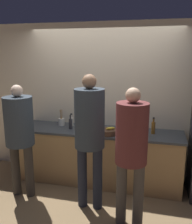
{
  "coord_description": "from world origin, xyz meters",
  "views": [
    {
      "loc": [
        0.89,
        -3.38,
        2.09
      ],
      "look_at": [
        0.0,
        0.15,
        1.24
      ],
      "focal_mm": 40.0,
      "sensor_mm": 36.0,
      "label": 1
    }
  ],
  "objects_px": {
    "cup_white": "(77,126)",
    "person_right": "(131,145)",
    "person_left": "(19,129)",
    "cup_yellow": "(145,134)",
    "utensil_crock": "(61,122)",
    "person_center": "(90,129)",
    "bottle_dark": "(71,123)",
    "bottle_clear": "(71,121)",
    "bottle_amber": "(153,127)",
    "fruit_bowl": "(108,132)"
  },
  "relations": [
    {
      "from": "person_center",
      "to": "utensil_crock",
      "type": "height_order",
      "value": "person_center"
    },
    {
      "from": "person_center",
      "to": "fruit_bowl",
      "type": "bearing_deg",
      "value": 76.1
    },
    {
      "from": "person_right",
      "to": "utensil_crock",
      "type": "bearing_deg",
      "value": 140.37
    },
    {
      "from": "utensil_crock",
      "to": "bottle_dark",
      "type": "height_order",
      "value": "utensil_crock"
    },
    {
      "from": "utensil_crock",
      "to": "person_right",
      "type": "bearing_deg",
      "value": -39.63
    },
    {
      "from": "fruit_bowl",
      "to": "cup_white",
      "type": "height_order",
      "value": "fruit_bowl"
    },
    {
      "from": "utensil_crock",
      "to": "cup_yellow",
      "type": "bearing_deg",
      "value": -11.06
    },
    {
      "from": "bottle_amber",
      "to": "cup_yellow",
      "type": "distance_m",
      "value": 0.23
    },
    {
      "from": "cup_white",
      "to": "bottle_clear",
      "type": "bearing_deg",
      "value": 134.58
    },
    {
      "from": "person_right",
      "to": "bottle_dark",
      "type": "distance_m",
      "value": 1.44
    },
    {
      "from": "person_right",
      "to": "bottle_dark",
      "type": "height_order",
      "value": "person_right"
    },
    {
      "from": "bottle_amber",
      "to": "person_left",
      "type": "bearing_deg",
      "value": -159.0
    },
    {
      "from": "person_right",
      "to": "bottle_clear",
      "type": "distance_m",
      "value": 1.6
    },
    {
      "from": "person_right",
      "to": "utensil_crock",
      "type": "relative_size",
      "value": 6.21
    },
    {
      "from": "person_right",
      "to": "person_center",
      "type": "bearing_deg",
      "value": 157.87
    },
    {
      "from": "person_left",
      "to": "bottle_amber",
      "type": "xyz_separation_m",
      "value": [
        1.86,
        0.72,
        -0.04
      ]
    },
    {
      "from": "cup_yellow",
      "to": "cup_white",
      "type": "bearing_deg",
      "value": 172.93
    },
    {
      "from": "person_right",
      "to": "bottle_clear",
      "type": "xyz_separation_m",
      "value": [
        -1.14,
        1.11,
        -0.08
      ]
    },
    {
      "from": "bottle_clear",
      "to": "cup_white",
      "type": "bearing_deg",
      "value": -45.42
    },
    {
      "from": "utensil_crock",
      "to": "cup_white",
      "type": "relative_size",
      "value": 2.88
    },
    {
      "from": "bottle_clear",
      "to": "cup_white",
      "type": "relative_size",
      "value": 2.18
    },
    {
      "from": "person_center",
      "to": "fruit_bowl",
      "type": "distance_m",
      "value": 0.61
    },
    {
      "from": "utensil_crock",
      "to": "cup_yellow",
      "type": "height_order",
      "value": "utensil_crock"
    },
    {
      "from": "person_right",
      "to": "bottle_amber",
      "type": "bearing_deg",
      "value": 77.25
    },
    {
      "from": "utensil_crock",
      "to": "bottle_clear",
      "type": "height_order",
      "value": "utensil_crock"
    },
    {
      "from": "utensil_crock",
      "to": "cup_white",
      "type": "xyz_separation_m",
      "value": [
        0.33,
        -0.14,
        -0.02
      ]
    },
    {
      "from": "person_left",
      "to": "fruit_bowl",
      "type": "xyz_separation_m",
      "value": [
        1.2,
        0.51,
        -0.1
      ]
    },
    {
      "from": "person_right",
      "to": "fruit_bowl",
      "type": "distance_m",
      "value": 0.91
    },
    {
      "from": "person_left",
      "to": "person_center",
      "type": "relative_size",
      "value": 0.91
    },
    {
      "from": "person_left",
      "to": "utensil_crock",
      "type": "relative_size",
      "value": 6.03
    },
    {
      "from": "bottle_amber",
      "to": "cup_yellow",
      "type": "bearing_deg",
      "value": -121.11
    },
    {
      "from": "cup_yellow",
      "to": "bottle_dark",
      "type": "bearing_deg",
      "value": 173.95
    },
    {
      "from": "utensil_crock",
      "to": "bottle_amber",
      "type": "height_order",
      "value": "utensil_crock"
    },
    {
      "from": "bottle_amber",
      "to": "cup_yellow",
      "type": "relative_size",
      "value": 2.92
    },
    {
      "from": "utensil_crock",
      "to": "bottle_clear",
      "type": "distance_m",
      "value": 0.17
    },
    {
      "from": "person_left",
      "to": "utensil_crock",
      "type": "height_order",
      "value": "person_left"
    },
    {
      "from": "person_left",
      "to": "cup_yellow",
      "type": "bearing_deg",
      "value": 16.7
    },
    {
      "from": "person_left",
      "to": "person_right",
      "type": "height_order",
      "value": "person_right"
    },
    {
      "from": "cup_white",
      "to": "cup_yellow",
      "type": "height_order",
      "value": "cup_white"
    },
    {
      "from": "person_center",
      "to": "cup_yellow",
      "type": "bearing_deg",
      "value": 40.11
    },
    {
      "from": "bottle_clear",
      "to": "bottle_dark",
      "type": "bearing_deg",
      "value": -74.6
    },
    {
      "from": "person_right",
      "to": "fruit_bowl",
      "type": "height_order",
      "value": "person_right"
    },
    {
      "from": "fruit_bowl",
      "to": "bottle_dark",
      "type": "distance_m",
      "value": 0.68
    },
    {
      "from": "bottle_clear",
      "to": "cup_yellow",
      "type": "distance_m",
      "value": 1.29
    },
    {
      "from": "utensil_crock",
      "to": "cup_white",
      "type": "bearing_deg",
      "value": -23.17
    },
    {
      "from": "cup_white",
      "to": "person_right",
      "type": "bearing_deg",
      "value": -43.98
    },
    {
      "from": "person_center",
      "to": "bottle_dark",
      "type": "distance_m",
      "value": 0.89
    },
    {
      "from": "utensil_crock",
      "to": "bottle_amber",
      "type": "bearing_deg",
      "value": -3.27
    },
    {
      "from": "person_right",
      "to": "bottle_amber",
      "type": "distance_m",
      "value": 1.03
    },
    {
      "from": "person_left",
      "to": "person_center",
      "type": "distance_m",
      "value": 1.07
    }
  ]
}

